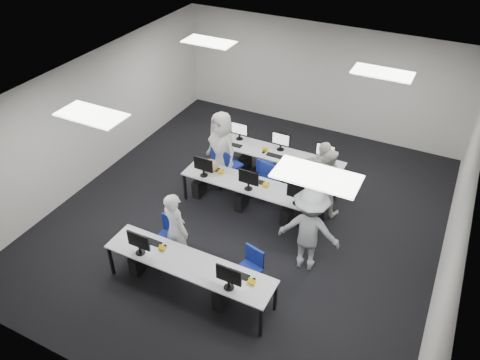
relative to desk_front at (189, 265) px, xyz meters
The scene contains 23 objects.
room 2.54m from the desk_front, 90.00° to the left, with size 9.00×9.02×3.00m.
ceiling_panels 3.33m from the desk_front, 90.00° to the left, with size 5.20×4.60×0.02m.
desk_front is the anchor object (origin of this frame).
desk_mid 2.60m from the desk_front, 90.00° to the left, with size 3.20×0.70×0.73m.
desk_back 4.00m from the desk_front, 90.00° to the left, with size 3.20×0.70×0.73m.
equipment_front 0.38m from the desk_front, behind, with size 2.51×0.41×1.19m.
equipment_mid 2.61m from the desk_front, 94.24° to the left, with size 2.91×0.41×1.19m.
equipment_back 4.04m from the desk_front, 87.27° to the left, with size 2.91×0.41×1.19m.
chair_0 1.08m from the desk_front, 147.44° to the left, with size 0.49×0.53×0.92m.
chair_1 1.14m from the desk_front, 32.12° to the left, with size 0.52×0.54×0.86m.
chair_2 3.40m from the desk_front, 110.84° to the left, with size 0.47×0.50×0.85m.
chair_3 3.26m from the desk_front, 90.93° to the left, with size 0.44×0.47×0.84m.
chair_4 3.48m from the desk_front, 71.68° to the left, with size 0.46×0.50×0.89m.
chair_5 3.58m from the desk_front, 105.49° to the left, with size 0.57×0.59×0.88m.
chair_6 3.44m from the desk_front, 87.62° to the left, with size 0.51×0.54×0.93m.
chair_7 3.76m from the desk_front, 72.09° to the left, with size 0.52×0.54×0.82m.
handbag 2.85m from the desk_front, 111.89° to the left, with size 0.38×0.24×0.31m, color #987D4E.
student_0 0.84m from the desk_front, 138.23° to the left, with size 0.60×0.39×1.64m, color silver.
student_1 3.60m from the desk_front, 67.06° to the left, with size 0.78×0.61×1.61m, color silver.
student_2 3.57m from the desk_front, 108.84° to the left, with size 0.89×0.58×1.82m, color silver.
student_3 3.60m from the desk_front, 68.99° to the left, with size 1.01×0.42×1.73m, color silver.
photographer 2.30m from the desk_front, 43.85° to the left, with size 1.17×0.67×1.81m, color slate.
dslr_camera 2.68m from the desk_front, 47.29° to the left, with size 0.14×0.18×0.10m, color black.
Camera 1 is at (3.42, -7.17, 6.72)m, focal length 35.00 mm.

